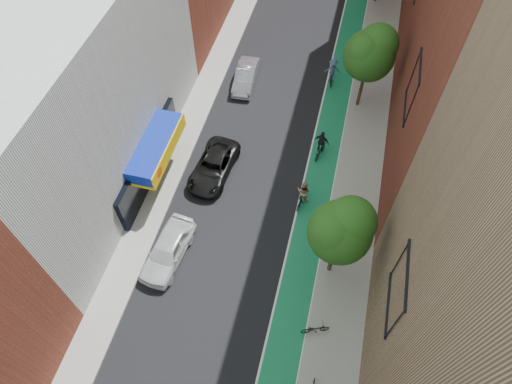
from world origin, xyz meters
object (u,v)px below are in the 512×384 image
Objects in this scene: parked_car_white at (168,250)px; cyclist_lane_near at (303,195)px; cyclist_lane_far at (332,72)px; parked_car_silver at (246,76)px; parked_car_black at (213,167)px; cyclist_lane_mid at (321,146)px.

cyclist_lane_near is at bearing 45.26° from parked_car_white.
parked_car_white is at bearing 52.65° from cyclist_lane_near.
cyclist_lane_far reaches higher than cyclist_lane_near.
cyclist_lane_far is at bearing 74.01° from parked_car_white.
parked_car_white is 15.77m from parked_car_silver.
cyclist_lane_far is at bearing -77.05° from cyclist_lane_near.
cyclist_lane_far is at bearing 64.81° from parked_car_black.
cyclist_lane_mid is 0.99× the size of cyclist_lane_far.
parked_car_white is 1.11× the size of parked_car_silver.
cyclist_lane_near is at bearing 78.86° from cyclist_lane_far.
cyclist_lane_far is at bearing -73.89° from cyclist_lane_mid.
cyclist_lane_near is at bearing -3.74° from parked_car_black.
parked_car_silver is 6.68m from cyclist_lane_far.
cyclist_lane_near is at bearing 97.34° from cyclist_lane_mid.
parked_car_black is (0.74, 6.64, -0.11)m from parked_car_white.
cyclist_lane_mid is at bearing 59.39° from parked_car_white.
cyclist_lane_mid is 7.49m from cyclist_lane_far.
cyclist_lane_mid reaches higher than parked_car_white.
cyclist_lane_far is (6.45, 1.71, 0.35)m from parked_car_silver.
parked_car_silver is at bearing 93.85° from parked_car_white.
parked_car_black is at bearing 89.48° from parked_car_white.
parked_car_white is 18.82m from cyclist_lane_far.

